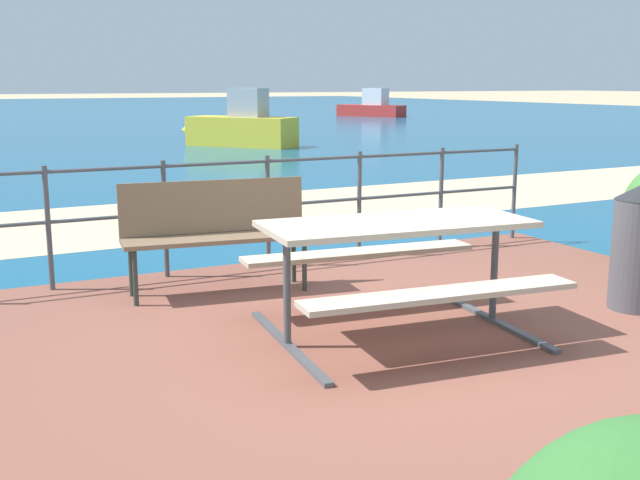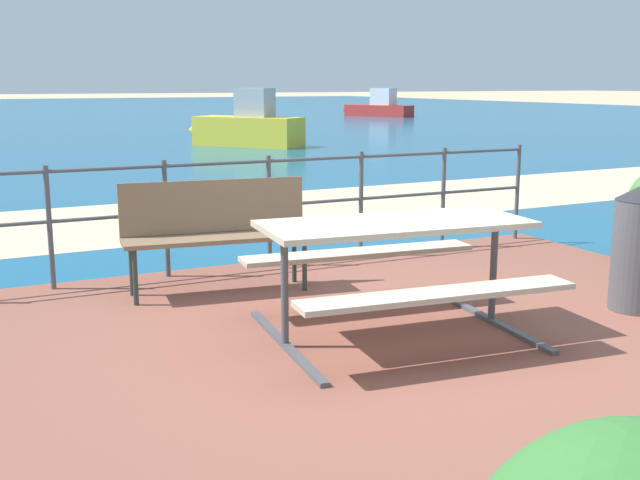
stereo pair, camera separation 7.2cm
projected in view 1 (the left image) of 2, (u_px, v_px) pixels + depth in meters
ground_plane at (407, 346)px, 5.32m from camera, size 240.00×240.00×0.00m
patio_paving at (407, 342)px, 5.32m from camera, size 6.40×5.20×0.06m
beach_strip at (172, 218)px, 10.27m from camera, size 54.06×4.59×0.01m
picnic_table at (397, 249)px, 5.28m from camera, size 1.95×1.69×0.79m
park_bench at (216, 225)px, 6.41m from camera, size 1.58×0.60×0.92m
railing_fence at (268, 198)px, 7.29m from camera, size 5.94×0.04×1.04m
trash_bin at (638, 247)px, 5.91m from camera, size 0.40×0.40×0.97m
boat_near at (238, 127)px, 21.71m from camera, size 2.86×3.37×1.59m
boat_mid at (370, 107)px, 40.50m from camera, size 2.54×4.09×1.44m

